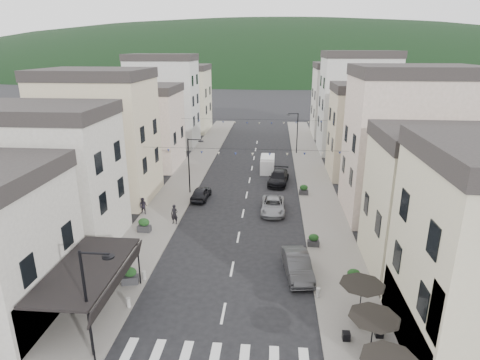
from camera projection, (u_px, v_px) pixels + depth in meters
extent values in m
cube|color=slate|center=(189.00, 176.00, 48.77)|extent=(4.00, 76.00, 0.12)
cube|color=slate|center=(313.00, 179.00, 47.57)|extent=(4.00, 76.00, 0.12)
ellipsoid|color=black|center=(272.00, 68.00, 301.69)|extent=(640.00, 360.00, 70.00)
cube|color=black|center=(86.00, 269.00, 22.24)|extent=(3.60, 7.50, 0.15)
cube|color=black|center=(119.00, 278.00, 22.26)|extent=(0.34, 7.50, 0.99)
cylinder|color=black|center=(92.00, 337.00, 19.30)|extent=(0.10, 0.10, 3.20)
cylinder|color=black|center=(139.00, 263.00, 25.92)|extent=(0.10, 0.10, 3.20)
cube|color=#ACA79E|center=(48.00, 183.00, 30.75)|extent=(10.00, 7.00, 10.00)
cube|color=#262323|center=(37.00, 111.00, 29.03)|extent=(10.20, 7.14, 1.00)
cube|color=#C1B391|center=(101.00, 141.00, 39.90)|extent=(10.00, 8.00, 12.00)
cube|color=#262323|center=(93.00, 74.00, 37.86)|extent=(10.20, 8.16, 1.00)
cube|color=#B1A08F|center=(140.00, 130.00, 51.64)|extent=(10.00, 8.00, 9.50)
cube|color=#262323|center=(137.00, 89.00, 49.99)|extent=(10.20, 8.16, 1.00)
cube|color=#B4B4AF|center=(164.00, 104.00, 62.44)|extent=(10.00, 7.00, 13.00)
cube|color=#262323|center=(161.00, 57.00, 60.24)|extent=(10.20, 7.14, 1.00)
cube|color=beige|center=(181.00, 101.00, 74.11)|extent=(10.00, 9.00, 11.00)
cube|color=#262323|center=(180.00, 67.00, 72.22)|extent=(10.20, 9.18, 1.00)
cube|color=beige|center=(449.00, 211.00, 26.69)|extent=(10.00, 7.00, 9.00)
cube|color=#262323|center=(462.00, 138.00, 25.12)|extent=(10.20, 7.14, 1.00)
cube|color=#B1A08F|center=(406.00, 150.00, 35.60)|extent=(10.00, 8.00, 12.50)
cube|color=#262323|center=(417.00, 71.00, 33.48)|extent=(10.20, 8.16, 1.00)
cube|color=#C1B391|center=(374.00, 135.00, 47.34)|extent=(10.00, 7.00, 10.00)
cube|color=#262323|center=(379.00, 88.00, 45.61)|extent=(10.20, 7.14, 1.00)
cube|color=#B4B4AF|center=(356.00, 106.00, 58.14)|extent=(10.00, 8.00, 13.50)
cube|color=#262323|center=(361.00, 54.00, 55.86)|extent=(10.20, 8.16, 1.00)
cube|color=#ACA79E|center=(342.00, 103.00, 69.81)|extent=(10.00, 9.00, 11.50)
cube|color=#262323|center=(345.00, 65.00, 67.84)|extent=(10.20, 9.18, 1.00)
cylinder|color=black|center=(371.00, 341.00, 19.55)|extent=(0.06, 0.06, 2.30)
cone|color=black|center=(374.00, 322.00, 19.20)|extent=(2.50, 2.50, 0.55)
cylinder|color=black|center=(370.00, 354.00, 19.79)|extent=(0.70, 0.70, 0.04)
cylinder|color=black|center=(360.00, 306.00, 22.20)|extent=(0.06, 0.06, 2.30)
cone|color=black|center=(362.00, 289.00, 21.85)|extent=(2.50, 2.50, 0.55)
cylinder|color=black|center=(359.00, 318.00, 22.44)|extent=(0.70, 0.70, 0.04)
cylinder|color=black|center=(87.00, 306.00, 19.36)|extent=(0.14, 0.14, 6.00)
cylinder|color=black|center=(94.00, 253.00, 18.39)|extent=(1.40, 0.10, 0.10)
cylinder|color=black|center=(108.00, 257.00, 18.38)|extent=(0.56, 0.56, 0.08)
cylinder|color=black|center=(189.00, 167.00, 42.06)|extent=(0.14, 0.14, 6.00)
cylinder|color=black|center=(195.00, 140.00, 41.09)|extent=(1.40, 0.10, 0.10)
cylinder|color=black|center=(201.00, 141.00, 41.09)|extent=(0.56, 0.56, 0.08)
cylinder|color=black|center=(297.00, 134.00, 58.10)|extent=(0.14, 0.14, 6.00)
cylinder|color=black|center=(293.00, 114.00, 57.25)|extent=(1.40, 0.10, 0.10)
cylinder|color=black|center=(289.00, 115.00, 57.35)|extent=(0.56, 0.56, 0.08)
cylinder|color=gray|center=(129.00, 302.00, 23.92)|extent=(0.26, 0.26, 0.60)
cylinder|color=gray|center=(144.00, 275.00, 26.76)|extent=(0.26, 0.26, 0.60)
cylinder|color=gray|center=(318.00, 292.00, 24.90)|extent=(0.26, 0.26, 0.60)
cylinder|color=black|center=(244.00, 149.00, 36.84)|extent=(19.00, 0.02, 0.02)
cone|color=beige|center=(152.00, 149.00, 37.60)|extent=(0.28, 0.28, 0.24)
cone|color=navy|center=(168.00, 150.00, 37.50)|extent=(0.28, 0.28, 0.24)
cone|color=beige|center=(185.00, 152.00, 37.40)|extent=(0.28, 0.28, 0.24)
cone|color=navy|center=(202.00, 153.00, 37.29)|extent=(0.28, 0.28, 0.24)
cone|color=beige|center=(219.00, 153.00, 37.18)|extent=(0.28, 0.28, 0.24)
cone|color=navy|center=(235.00, 154.00, 37.06)|extent=(0.28, 0.28, 0.24)
cone|color=beige|center=(253.00, 154.00, 36.93)|extent=(0.28, 0.28, 0.24)
cone|color=navy|center=(270.00, 155.00, 36.80)|extent=(0.28, 0.28, 0.24)
cone|color=beige|center=(287.00, 154.00, 36.66)|extent=(0.28, 0.28, 0.24)
cone|color=navy|center=(305.00, 154.00, 36.51)|extent=(0.28, 0.28, 0.24)
cone|color=beige|center=(322.00, 154.00, 36.36)|extent=(0.28, 0.28, 0.24)
cone|color=navy|center=(340.00, 153.00, 36.20)|extent=(0.28, 0.28, 0.24)
cylinder|color=black|center=(253.00, 120.00, 51.98)|extent=(19.00, 0.02, 0.02)
cone|color=beige|center=(187.00, 120.00, 52.73)|extent=(0.28, 0.28, 0.24)
cone|color=navy|center=(199.00, 121.00, 52.63)|extent=(0.28, 0.28, 0.24)
cone|color=beige|center=(211.00, 122.00, 52.53)|extent=(0.28, 0.28, 0.24)
cone|color=navy|center=(223.00, 122.00, 52.43)|extent=(0.28, 0.28, 0.24)
cone|color=beige|center=(235.00, 123.00, 52.31)|extent=(0.28, 0.28, 0.24)
cone|color=navy|center=(247.00, 123.00, 52.19)|extent=(0.28, 0.28, 0.24)
cone|color=beige|center=(259.00, 123.00, 52.07)|extent=(0.28, 0.28, 0.24)
cone|color=navy|center=(271.00, 123.00, 51.93)|extent=(0.28, 0.28, 0.24)
cone|color=beige|center=(284.00, 123.00, 51.79)|extent=(0.28, 0.28, 0.24)
cone|color=navy|center=(296.00, 123.00, 51.64)|extent=(0.28, 0.28, 0.24)
cone|color=beige|center=(309.00, 122.00, 51.49)|extent=(0.28, 0.28, 0.24)
cone|color=navy|center=(321.00, 122.00, 51.34)|extent=(0.28, 0.28, 0.24)
imported|color=black|center=(298.00, 263.00, 27.74)|extent=(2.06, 4.14, 1.35)
imported|color=#333336|center=(298.00, 265.00, 27.34)|extent=(2.19, 4.77, 1.52)
imported|color=gray|center=(273.00, 205.00, 37.93)|extent=(2.23, 4.78, 1.32)
imported|color=black|center=(278.00, 178.00, 45.83)|extent=(2.71, 5.26, 1.46)
imported|color=black|center=(201.00, 193.00, 41.16)|extent=(1.85, 3.99, 1.32)
cube|color=silver|center=(267.00, 164.00, 50.56)|extent=(1.74, 4.30, 1.78)
cube|color=silver|center=(268.00, 158.00, 49.76)|extent=(1.68, 2.87, 0.45)
cylinder|color=black|center=(261.00, 172.00, 49.29)|extent=(0.23, 0.63, 0.62)
cylinder|color=black|center=(273.00, 172.00, 49.16)|extent=(0.23, 0.63, 0.62)
cylinder|color=black|center=(262.00, 165.00, 52.32)|extent=(0.23, 0.63, 0.62)
cylinder|color=black|center=(273.00, 165.00, 52.19)|extent=(0.23, 0.63, 0.62)
imported|color=black|center=(174.00, 214.00, 35.07)|extent=(0.71, 0.53, 1.76)
imported|color=black|center=(143.00, 206.00, 37.12)|extent=(0.87, 0.74, 1.59)
cube|color=#313033|center=(130.00, 280.00, 26.30)|extent=(1.17, 0.80, 0.54)
ellipsoid|color=black|center=(129.00, 272.00, 26.11)|extent=(0.94, 0.60, 0.69)
cube|color=#2E2E30|center=(144.00, 229.00, 33.73)|extent=(1.13, 0.68, 0.54)
ellipsoid|color=black|center=(144.00, 222.00, 33.54)|extent=(0.95, 0.61, 0.69)
cube|color=#303032|center=(353.00, 280.00, 26.32)|extent=(1.07, 0.84, 0.47)
ellipsoid|color=black|center=(354.00, 273.00, 26.16)|extent=(0.83, 0.53, 0.60)
cube|color=#2B2A2D|center=(313.00, 243.00, 31.30)|extent=(0.91, 0.50, 0.45)
ellipsoid|color=black|center=(314.00, 237.00, 31.14)|extent=(0.80, 0.51, 0.58)
cube|color=#2D2D30|center=(304.00, 192.00, 42.27)|extent=(0.98, 0.56, 0.48)
ellipsoid|color=black|center=(304.00, 188.00, 42.10)|extent=(0.85, 0.54, 0.62)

